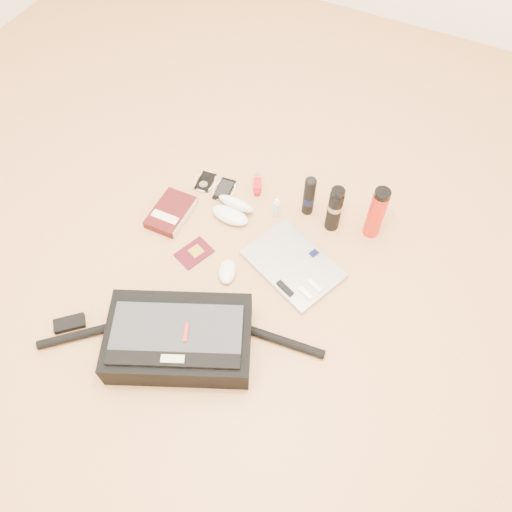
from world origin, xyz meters
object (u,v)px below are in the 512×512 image
thermos_black (335,209)px  messenger_bag (179,338)px  thermos_red (376,213)px  book (171,213)px  laptop (293,265)px

thermos_black → messenger_bag: bearing=-111.1°
messenger_bag → thermos_red: (0.45, 0.79, 0.06)m
thermos_black → thermos_red: size_ratio=0.89×
book → thermos_red: size_ratio=0.85×
book → thermos_red: bearing=19.0°
messenger_bag → laptop: messenger_bag is taller
laptop → thermos_red: thermos_red is taller
laptop → book: bearing=-157.7°
messenger_bag → thermos_black: 0.80m
thermos_black → thermos_red: 0.17m
thermos_black → thermos_red: (0.16, 0.04, 0.01)m
messenger_bag → laptop: 0.54m
messenger_bag → thermos_red: 0.91m
messenger_bag → book: (-0.35, 0.50, -0.05)m
messenger_bag → book: bearing=100.4°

